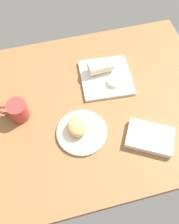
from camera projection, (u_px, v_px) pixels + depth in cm
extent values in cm
cube|color=olive|center=(98.00, 106.00, 117.78)|extent=(110.00, 90.00, 4.00)
cylinder|color=silver|center=(82.00, 132.00, 107.85)|extent=(21.62, 21.62, 1.40)
ellipsoid|color=#DFB569|center=(77.00, 126.00, 105.31)|extent=(11.37, 11.96, 5.69)
cube|color=white|center=(106.00, 77.00, 122.61)|extent=(25.87, 25.87, 1.60)
cylinder|color=silver|center=(114.00, 82.00, 118.94)|extent=(5.78, 5.78, 2.03)
cylinder|color=#C66A2A|center=(114.00, 81.00, 118.32)|extent=(4.74, 4.74, 0.40)
cylinder|color=beige|center=(100.00, 67.00, 120.81)|extent=(12.11, 6.99, 6.47)
cube|color=silver|center=(150.00, 138.00, 105.66)|extent=(23.23, 20.84, 3.07)
cylinder|color=#B23833|center=(18.00, 111.00, 108.80)|extent=(8.73, 8.73, 9.04)
cylinder|color=#B57D36|center=(16.00, 106.00, 105.41)|extent=(7.16, 7.16, 0.40)
torus|color=#B23833|center=(5.00, 110.00, 108.91)|extent=(6.69, 3.02, 6.63)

